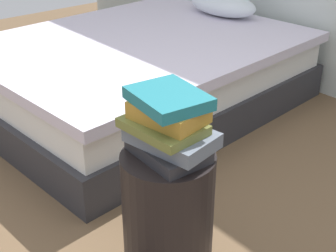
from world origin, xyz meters
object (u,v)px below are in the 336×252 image
object	(u,v)px
book_ochre	(169,112)
book_teal	(168,98)
bed	(143,72)
book_charcoal	(167,151)
side_table	(168,221)
book_slate	(172,137)
book_olive	(163,126)

from	to	relation	value
book_ochre	book_teal	world-z (taller)	book_teal
bed	book_charcoal	bearing A→B (deg)	-38.68
bed	side_table	bearing A→B (deg)	-38.55
bed	book_slate	distance (m)	1.61
bed	book_slate	world-z (taller)	book_slate
book_slate	book_olive	world-z (taller)	book_olive
book_slate	book_ochre	xyz separation A→B (m)	(-0.02, -0.00, 0.08)
bed	book_teal	size ratio (longest dim) A/B	8.60
book_charcoal	book_olive	bearing A→B (deg)	-149.43
book_slate	book_ochre	distance (m)	0.09
bed	book_ochre	size ratio (longest dim) A/B	9.15
bed	book_olive	xyz separation A→B (m)	(1.28, -0.90, 0.42)
side_table	book_slate	world-z (taller)	book_slate
book_charcoal	book_slate	size ratio (longest dim) A/B	0.92
bed	book_ochre	world-z (taller)	book_ochre
bed	book_charcoal	distance (m)	1.60
book_charcoal	book_teal	size ratio (longest dim) A/B	1.04
bed	book_charcoal	world-z (taller)	bed
side_table	book_ochre	bearing A→B (deg)	132.70
bed	book_slate	xyz separation A→B (m)	(1.29, -0.88, 0.38)
bed	book_olive	size ratio (longest dim) A/B	8.16
bed	book_teal	distance (m)	1.63
book_olive	book_slate	bearing A→B (deg)	47.62
bed	book_slate	size ratio (longest dim) A/B	7.55
side_table	book_teal	size ratio (longest dim) A/B	2.22
side_table	book_olive	xyz separation A→B (m)	(-0.01, -0.01, 0.38)
bed	book_olive	distance (m)	1.62
book_olive	book_ochre	size ratio (longest dim) A/B	1.12
book_ochre	book_olive	bearing A→B (deg)	-103.60
book_slate	book_ochre	size ratio (longest dim) A/B	1.21
side_table	book_teal	xyz separation A→B (m)	(-0.01, 0.01, 0.47)
book_teal	book_olive	bearing A→B (deg)	-83.07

